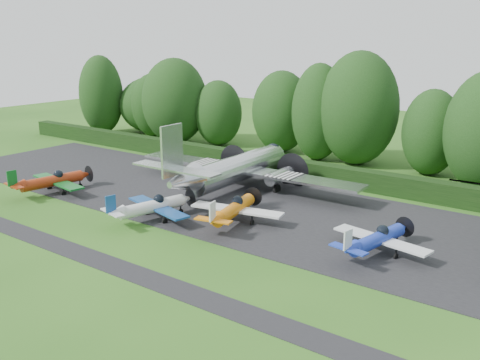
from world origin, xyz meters
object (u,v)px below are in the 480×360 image
Objects in this scene: light_plane_white at (152,206)px; light_plane_orange at (234,209)px; light_plane_red at (53,181)px; transport_plane at (236,168)px; light_plane_blue at (377,239)px.

light_plane_orange reaches higher than light_plane_white.
light_plane_red is 13.50m from light_plane_white.
light_plane_red is 1.00× the size of light_plane_orange.
transport_plane is 9.75m from light_plane_orange.
light_plane_orange reaches higher than light_plane_blue.
light_plane_white is at bearing -139.60° from light_plane_orange.
light_plane_blue is (17.54, -7.05, -1.09)m from transport_plane.
light_plane_orange is (6.02, 3.27, 0.05)m from light_plane_white.
transport_plane is 18.93m from light_plane_blue.
light_plane_blue is at bearing -1.27° from light_plane_red.
light_plane_red is at bearing 177.11° from light_plane_blue.
light_plane_white is at bearing -177.60° from light_plane_blue.
light_plane_white is 18.35m from light_plane_blue.
light_plane_orange is at bearing 0.91° from light_plane_red.
light_plane_white is 6.85m from light_plane_orange.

